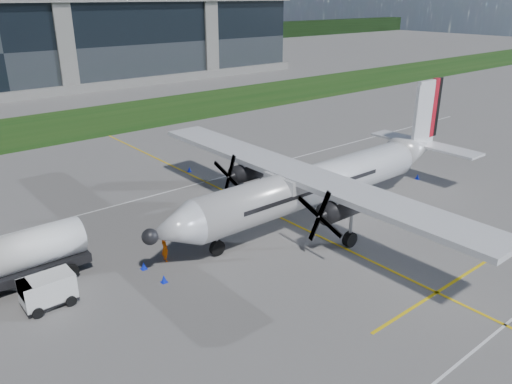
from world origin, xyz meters
TOP-DOWN VIEW (x-y plane):
  - ground at (0.00, 40.00)m, footprint 400.00×400.00m
  - grass_strip at (0.00, 48.00)m, footprint 400.00×18.00m
  - yellow_taxiway_centerline at (3.00, 10.00)m, footprint 0.20×70.00m
  - turboprop_aircraft at (5.70, 5.82)m, footprint 29.89×31.00m
  - fuel_tanker_truck at (-16.26, 10.32)m, footprint 8.77×2.85m
  - baggage_tug at (-14.80, 7.05)m, footprint 2.98×1.79m
  - ground_crew_person at (-7.31, 7.35)m, footprint 0.60×0.82m
  - safety_cone_stbdwing at (3.42, 21.39)m, footprint 0.36×0.36m
  - safety_cone_nose_port at (-8.71, 5.08)m, footprint 0.36×0.36m
  - safety_cone_tail at (18.84, 5.92)m, footprint 0.36×0.36m
  - safety_cone_nose_stbd at (-8.91, 7.27)m, footprint 0.36×0.36m

SIDE VIEW (x-z plane):
  - ground at x=0.00m, z-range 0.00..0.00m
  - yellow_taxiway_centerline at x=3.00m, z-range 0.00..0.01m
  - grass_strip at x=0.00m, z-range 0.00..0.04m
  - safety_cone_stbdwing at x=3.42m, z-range 0.00..0.50m
  - safety_cone_nose_port at x=-8.71m, z-range 0.00..0.50m
  - safety_cone_tail at x=18.84m, z-range 0.00..0.50m
  - safety_cone_nose_stbd at x=-8.91m, z-range 0.00..0.50m
  - baggage_tug at x=-14.80m, z-range 0.00..1.79m
  - ground_crew_person at x=-7.31m, z-range 0.00..1.97m
  - fuel_tanker_truck at x=-16.26m, z-range 0.00..3.29m
  - turboprop_aircraft at x=5.70m, z-range 0.00..9.30m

